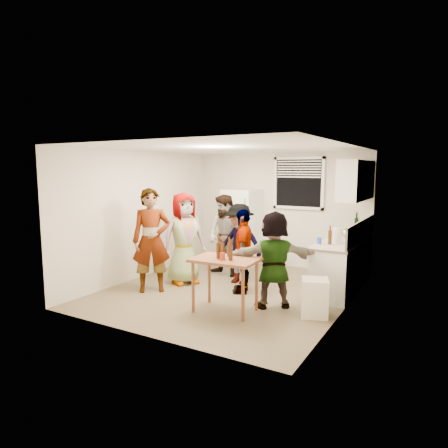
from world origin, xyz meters
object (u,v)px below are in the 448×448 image
Objects in this scene: trash_bin at (315,299)px; red_cup at (222,260)px; refrigerator at (241,227)px; guest_back_right at (239,283)px; blue_cup at (319,244)px; guest_back_left at (225,275)px; serving_table at (225,311)px; beer_bottle_counter at (330,244)px; guest_grey at (185,283)px; wine_bottle at (356,234)px; guest_stripe at (153,291)px; kettle at (346,236)px; guest_black at (243,292)px; beer_bottle_table at (229,257)px; guest_orange at (273,307)px.

trash_bin is 5.17× the size of red_cup.
guest_back_right is at bearing -63.90° from refrigerator.
red_cup is 1.83m from guest_back_right.
blue_cup is 0.07× the size of guest_back_left.
beer_bottle_counter is at bearing 52.56° from serving_table.
guest_back_right is (0.50, -0.34, 0.00)m from guest_back_left.
refrigerator is 0.99× the size of guest_grey.
beer_bottle_counter is (-0.15, -1.32, 0.00)m from wine_bottle.
guest_grey is 0.73m from guest_stripe.
beer_bottle_counter reaches higher than blue_cup.
kettle is at bearing 28.64° from guest_back_left.
guest_grey is at bearing -109.66° from guest_black.
guest_stripe is (-2.83, -2.19, -0.90)m from kettle.
serving_table is 0.59× the size of guest_back_left.
trash_bin is 1.54m from guest_black.
red_cup is 0.07× the size of guest_black.
guest_grey is at bearing -97.23° from refrigerator.
red_cup is at bearing -116.26° from kettle.
beer_bottle_counter reaches higher than serving_table.
trash_bin is at bearing -35.61° from guest_stripe.
kettle is 0.15× the size of guest_black.
serving_table is 1.65m from guest_stripe.
guest_stripe is at bearing -164.89° from guest_grey.
beer_bottle_counter is at bearing 22.03° from blue_cup.
refrigerator reaches higher than trash_bin.
guest_back_left is (-1.02, 1.66, -0.82)m from beer_bottle_table.
wine_bottle is 0.21× the size of guest_back_right.
trash_bin is 2.88m from guest_stripe.
blue_cup is 1.17m from trash_bin.
blue_cup is 1.97m from serving_table.
red_cup is 2.30m from guest_back_left.
guest_orange reaches higher than guest_black.
guest_back_left is (0.41, 0.84, 0.00)m from guest_grey.
refrigerator is 2.43m from kettle.
serving_table reaches higher than guest_orange.
beer_bottle_counter reaches higher than guest_back_left.
beer_bottle_counter is 0.15× the size of guest_orange.
guest_black is (-0.20, 0.86, -0.82)m from beer_bottle_table.
kettle is at bearing 90.82° from trash_bin.
refrigerator is at bearing 40.03° from guest_stripe.
guest_grey is (-0.24, -1.87, -0.85)m from refrigerator.
serving_table is 1.02m from guest_black.
guest_stripe is (-2.93, -2.58, -0.90)m from wine_bottle.
kettle is 2.60m from beer_bottle_table.
refrigerator is at bearing 23.42° from guest_grey.
beer_bottle_counter is at bearing 5.00° from guest_back_left.
serving_table reaches higher than guest_black.
guest_black is at bearing -129.45° from wine_bottle.
guest_grey is at bearing -148.80° from guest_back_right.
guest_black is at bearing -53.18° from guest_back_right.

